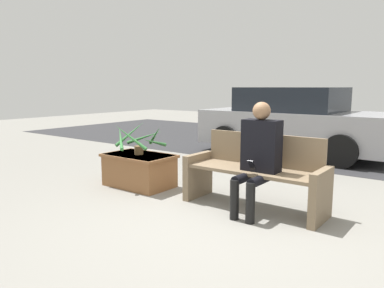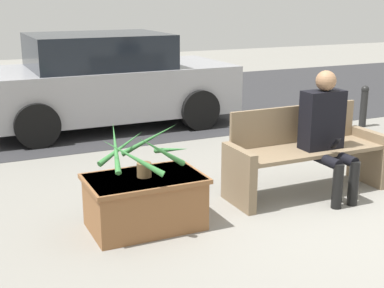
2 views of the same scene
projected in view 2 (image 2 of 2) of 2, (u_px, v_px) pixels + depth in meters
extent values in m
plane|color=gray|center=(347.00, 214.00, 5.20)|extent=(30.00, 30.00, 0.00)
cube|color=#2D2D30|center=(138.00, 103.00, 10.56)|extent=(20.00, 6.00, 0.01)
cube|color=#7A664C|center=(239.00, 177.00, 5.33)|extent=(0.09, 0.57, 0.60)
cube|color=#7A664C|center=(368.00, 157.00, 6.01)|extent=(0.09, 0.57, 0.60)
cube|color=#7A664C|center=(308.00, 150.00, 5.62)|extent=(1.58, 0.52, 0.04)
cube|color=#7A664C|center=(294.00, 124.00, 5.79)|extent=(1.58, 0.04, 0.41)
cube|color=black|center=(322.00, 120.00, 5.55)|extent=(0.44, 0.22, 0.61)
sphere|color=#8C6647|center=(326.00, 81.00, 5.42)|extent=(0.21, 0.21, 0.21)
cylinder|color=black|center=(325.00, 160.00, 5.42)|extent=(0.11, 0.43, 0.11)
cylinder|color=black|center=(341.00, 157.00, 5.50)|extent=(0.11, 0.43, 0.11)
cylinder|color=black|center=(338.00, 186.00, 5.29)|extent=(0.10, 0.10, 0.46)
cylinder|color=black|center=(353.00, 183.00, 5.37)|extent=(0.10, 0.10, 0.46)
cube|color=black|center=(335.00, 144.00, 5.40)|extent=(0.07, 0.09, 0.12)
cube|color=brown|center=(145.00, 202.00, 4.84)|extent=(0.99, 0.62, 0.49)
cube|color=brown|center=(144.00, 179.00, 4.78)|extent=(1.04, 0.67, 0.04)
cylinder|color=brown|center=(144.00, 170.00, 4.76)|extent=(0.13, 0.13, 0.13)
cone|color=#387F3D|center=(171.00, 150.00, 4.87)|extent=(0.13, 0.58, 0.21)
cone|color=#387F3D|center=(149.00, 139.00, 4.95)|extent=(0.49, 0.32, 0.34)
cone|color=#387F3D|center=(122.00, 147.00, 4.88)|extent=(0.54, 0.31, 0.24)
cone|color=#387F3D|center=(115.00, 147.00, 4.65)|extent=(0.17, 0.52, 0.37)
cone|color=#387F3D|center=(133.00, 157.00, 4.46)|extent=(0.46, 0.39, 0.30)
cone|color=#387F3D|center=(161.00, 151.00, 4.53)|extent=(0.51, 0.21, 0.37)
cube|color=#99999E|center=(106.00, 90.00, 8.61)|extent=(4.03, 1.80, 0.75)
cube|color=black|center=(98.00, 50.00, 8.39)|extent=(2.10, 1.66, 0.52)
cylinder|color=black|center=(200.00, 110.00, 8.40)|extent=(0.63, 0.18, 0.63)
cylinder|color=black|center=(158.00, 92.00, 9.97)|extent=(0.63, 0.18, 0.63)
cylinder|color=black|center=(37.00, 126.00, 7.38)|extent=(0.63, 0.18, 0.63)
cylinder|color=black|center=(19.00, 103.00, 8.96)|extent=(0.63, 0.18, 0.63)
cylinder|color=black|center=(363.00, 109.00, 8.60)|extent=(0.11, 0.11, 0.58)
sphere|color=black|center=(365.00, 89.00, 8.51)|extent=(0.12, 0.12, 0.12)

